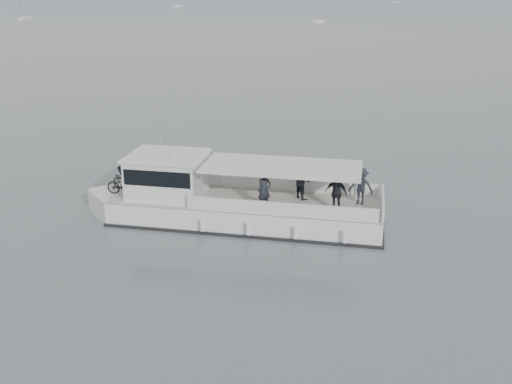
{
  "coord_description": "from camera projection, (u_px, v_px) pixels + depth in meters",
  "views": [
    {
      "loc": [
        -3.66,
        -23.38,
        10.97
      ],
      "look_at": [
        -2.31,
        2.41,
        1.6
      ],
      "focal_mm": 40.0,
      "sensor_mm": 36.0,
      "label": 1
    }
  ],
  "objects": [
    {
      "name": "moored_fleet",
      "position": [
        133.0,
        16.0,
        208.57
      ],
      "size": [
        451.43,
        367.79,
        10.77
      ],
      "color": "white",
      "rests_on": "ground"
    },
    {
      "name": "tour_boat",
      "position": [
        220.0,
        201.0,
        27.88
      ],
      "size": [
        14.92,
        6.77,
        6.26
      ],
      "rotation": [
        0.0,
        0.0,
        -0.25
      ],
      "color": "white",
      "rests_on": "ground"
    },
    {
      "name": "ground",
      "position": [
        310.0,
        242.0,
        25.87
      ],
      "size": [
        1400.0,
        1400.0,
        0.0
      ],
      "primitive_type": "plane",
      "color": "slate",
      "rests_on": "ground"
    }
  ]
}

